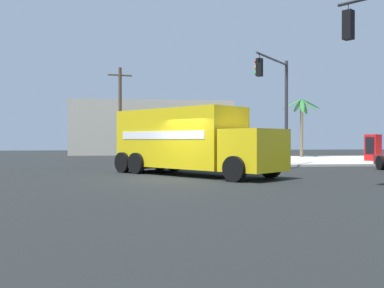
{
  "coord_description": "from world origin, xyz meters",
  "views": [
    {
      "loc": [
        -1.62,
        -17.8,
        1.62
      ],
      "look_at": [
        1.03,
        1.91,
        1.42
      ],
      "focal_mm": 40.56,
      "sensor_mm": 36.0,
      "label": 1
    }
  ],
  "objects_px": {
    "palm_tree_far": "(302,116)",
    "utility_pole": "(120,111)",
    "traffic_light_primary": "(278,94)",
    "delivery_truck": "(189,141)",
    "vending_machine_red": "(373,148)"
  },
  "relations": [
    {
      "from": "delivery_truck",
      "to": "palm_tree_far",
      "type": "height_order",
      "value": "palm_tree_far"
    },
    {
      "from": "delivery_truck",
      "to": "traffic_light_primary",
      "type": "distance_m",
      "value": 7.93
    },
    {
      "from": "palm_tree_far",
      "to": "utility_pole",
      "type": "bearing_deg",
      "value": 164.13
    },
    {
      "from": "delivery_truck",
      "to": "utility_pole",
      "type": "bearing_deg",
      "value": 100.41
    },
    {
      "from": "vending_machine_red",
      "to": "utility_pole",
      "type": "height_order",
      "value": "utility_pole"
    },
    {
      "from": "traffic_light_primary",
      "to": "palm_tree_far",
      "type": "bearing_deg",
      "value": 62.14
    },
    {
      "from": "vending_machine_red",
      "to": "utility_pole",
      "type": "bearing_deg",
      "value": 146.7
    },
    {
      "from": "palm_tree_far",
      "to": "utility_pole",
      "type": "distance_m",
      "value": 16.2
    },
    {
      "from": "traffic_light_primary",
      "to": "utility_pole",
      "type": "distance_m",
      "value": 18.45
    },
    {
      "from": "traffic_light_primary",
      "to": "palm_tree_far",
      "type": "relative_size",
      "value": 1.26
    },
    {
      "from": "palm_tree_far",
      "to": "utility_pole",
      "type": "height_order",
      "value": "utility_pole"
    },
    {
      "from": "vending_machine_red",
      "to": "palm_tree_far",
      "type": "xyz_separation_m",
      "value": [
        -2.31,
        7.32,
        2.6
      ]
    },
    {
      "from": "palm_tree_far",
      "to": "utility_pole",
      "type": "xyz_separation_m",
      "value": [
        -15.57,
        4.43,
        0.58
      ]
    },
    {
      "from": "traffic_light_primary",
      "to": "vending_machine_red",
      "type": "bearing_deg",
      "value": 25.86
    },
    {
      "from": "vending_machine_red",
      "to": "traffic_light_primary",
      "type": "bearing_deg",
      "value": -154.14
    }
  ]
}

